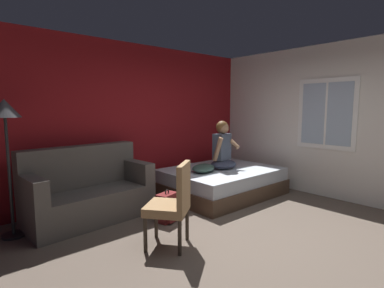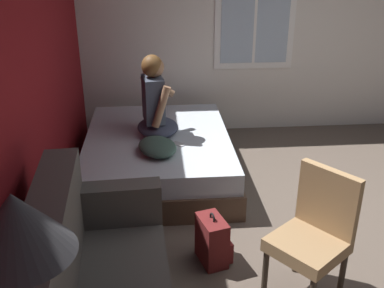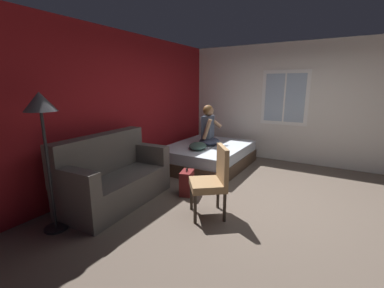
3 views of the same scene
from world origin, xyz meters
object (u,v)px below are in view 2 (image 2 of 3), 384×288
(side_chair, at_px, (314,232))
(cell_phone, at_px, (178,144))
(floor_lamp, at_px, (24,266))
(bed, at_px, (158,156))
(person_seated, at_px, (155,103))
(backpack, at_px, (213,241))
(throw_pillow, at_px, (157,147))

(side_chair, height_order, cell_phone, side_chair)
(cell_phone, relative_size, floor_lamp, 0.08)
(bed, xyz_separation_m, person_seated, (0.04, 0.01, 0.60))
(person_seated, xyz_separation_m, backpack, (-1.58, -0.43, -0.64))
(person_seated, xyz_separation_m, cell_phone, (-0.30, -0.22, -0.35))
(bed, xyz_separation_m, throw_pillow, (-0.45, 0.00, 0.31))
(side_chair, distance_m, floor_lamp, 2.22)
(bed, distance_m, person_seated, 0.60)
(person_seated, bearing_deg, floor_lamp, 172.46)
(bed, height_order, throw_pillow, throw_pillow)
(throw_pillow, bearing_deg, backpack, -158.88)
(floor_lamp, bearing_deg, throw_pillow, -8.93)
(person_seated, relative_size, backpack, 1.91)
(backpack, height_order, throw_pillow, throw_pillow)
(bed, bearing_deg, floor_lamp, 172.19)
(side_chair, height_order, throw_pillow, side_chair)
(person_seated, distance_m, floor_lamp, 3.41)
(bed, relative_size, person_seated, 2.33)
(backpack, bearing_deg, person_seated, 15.10)
(person_seated, xyz_separation_m, throw_pillow, (-0.49, -0.01, -0.29))
(side_chair, relative_size, throw_pillow, 2.04)
(throw_pillow, bearing_deg, bed, -0.58)
(bed, xyz_separation_m, side_chair, (-1.95, -1.07, 0.30))
(backpack, bearing_deg, side_chair, -122.13)
(backpack, bearing_deg, cell_phone, 9.03)
(bed, xyz_separation_m, backpack, (-1.54, -0.42, -0.04))
(side_chair, distance_m, cell_phone, 1.90)
(cell_phone, bearing_deg, person_seated, -98.22)
(throw_pillow, distance_m, cell_phone, 0.30)
(side_chair, bearing_deg, cell_phone, 26.92)
(bed, height_order, person_seated, person_seated)
(backpack, bearing_deg, bed, 15.16)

